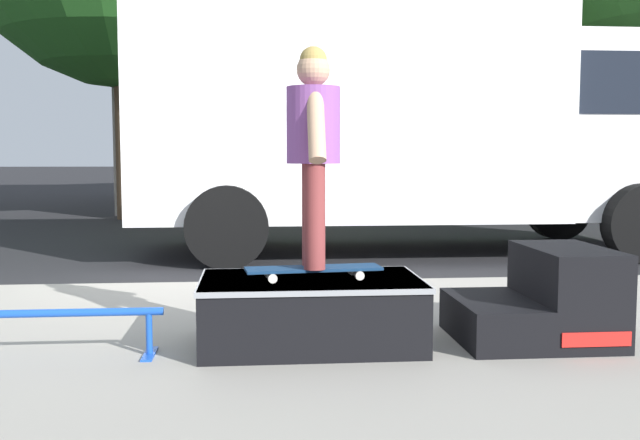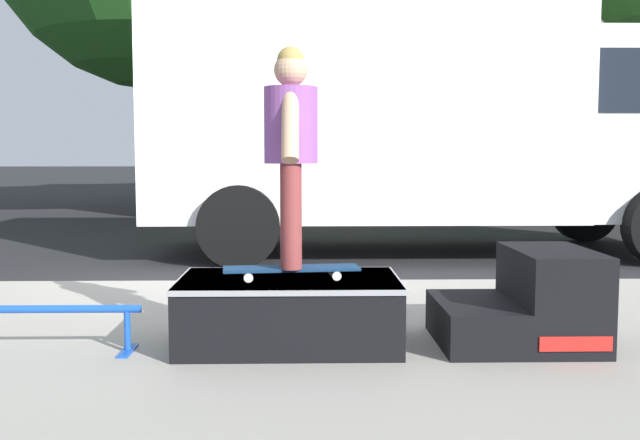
% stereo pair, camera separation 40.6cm
% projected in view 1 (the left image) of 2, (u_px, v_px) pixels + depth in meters
% --- Properties ---
extents(ground_plane, '(140.00, 140.00, 0.00)m').
position_uv_depth(ground_plane, '(163.00, 286.00, 6.87)').
color(ground_plane, black).
extents(sidewalk_slab, '(50.00, 5.00, 0.12)m').
position_uv_depth(sidewalk_slab, '(93.00, 375.00, 3.89)').
color(sidewalk_slab, gray).
rests_on(sidewalk_slab, ground).
extents(skate_box, '(1.28, 0.81, 0.39)m').
position_uv_depth(skate_box, '(311.00, 309.00, 4.26)').
color(skate_box, black).
rests_on(skate_box, sidewalk_slab).
extents(kicker_ramp, '(0.89, 0.81, 0.56)m').
position_uv_depth(kicker_ramp, '(544.00, 302.00, 4.38)').
color(kicker_ramp, black).
rests_on(kicker_ramp, sidewalk_slab).
extents(grind_rail, '(1.22, 0.28, 0.27)m').
position_uv_depth(grind_rail, '(50.00, 322.00, 4.00)').
color(grind_rail, blue).
rests_on(grind_rail, sidewalk_slab).
extents(skateboard, '(0.80, 0.28, 0.07)m').
position_uv_depth(skateboard, '(313.00, 269.00, 4.21)').
color(skateboard, navy).
rests_on(skateboard, skate_box).
extents(skater_kid, '(0.30, 0.64, 1.25)m').
position_uv_depth(skater_kid, '(313.00, 139.00, 4.15)').
color(skater_kid, brown).
rests_on(skater_kid, skateboard).
extents(box_truck, '(6.91, 2.63, 3.05)m').
position_uv_depth(box_truck, '(420.00, 117.00, 9.16)').
color(box_truck, white).
rests_on(box_truck, ground).
extents(house_behind, '(9.54, 8.23, 8.40)m').
position_uv_depth(house_behind, '(320.00, 37.00, 18.82)').
color(house_behind, beige).
rests_on(house_behind, ground).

